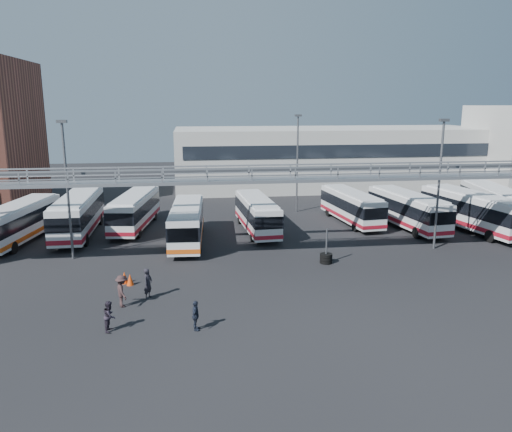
{
  "coord_description": "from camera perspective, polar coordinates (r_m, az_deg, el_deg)",
  "views": [
    {
      "loc": [
        -7.1,
        -29.09,
        11.4
      ],
      "look_at": [
        -2.48,
        6.0,
        3.32
      ],
      "focal_mm": 35.0,
      "sensor_mm": 36.0,
      "label": 1
    }
  ],
  "objects": [
    {
      "name": "ground",
      "position": [
        32.04,
        5.86,
        -8.06
      ],
      "size": [
        140.0,
        140.0,
        0.0
      ],
      "primitive_type": "plane",
      "color": "black",
      "rests_on": "ground"
    },
    {
      "name": "gantry",
      "position": [
        36.16,
        3.93,
        3.44
      ],
      "size": [
        51.4,
        5.15,
        7.1
      ],
      "color": "gray",
      "rests_on": "ground"
    },
    {
      "name": "warehouse",
      "position": [
        70.15,
        8.39,
        6.66
      ],
      "size": [
        42.0,
        14.0,
        8.0
      ],
      "primitive_type": "cube",
      "color": "#9E9E99",
      "rests_on": "ground"
    },
    {
      "name": "light_pole_left",
      "position": [
        38.57,
        -20.8,
        3.55
      ],
      "size": [
        0.7,
        0.35,
        10.21
      ],
      "color": "#4C4F54",
      "rests_on": "ground"
    },
    {
      "name": "light_pole_mid",
      "position": [
        41.23,
        20.23,
        4.15
      ],
      "size": [
        0.7,
        0.35,
        10.21
      ],
      "color": "#4C4F54",
      "rests_on": "ground"
    },
    {
      "name": "light_pole_back",
      "position": [
        52.59,
        4.75,
        6.61
      ],
      "size": [
        0.7,
        0.35,
        10.21
      ],
      "color": "#4C4F54",
      "rests_on": "ground"
    },
    {
      "name": "bus_0",
      "position": [
        45.86,
        -25.41,
        -0.5
      ],
      "size": [
        4.23,
        10.96,
        3.25
      ],
      "rotation": [
        0.0,
        0.0,
        -0.17
      ],
      "color": "silver",
      "rests_on": "ground"
    },
    {
      "name": "bus_1",
      "position": [
        46.22,
        -19.66,
        0.29
      ],
      "size": [
        2.81,
        11.62,
        3.52
      ],
      "rotation": [
        0.0,
        0.0,
        0.01
      ],
      "color": "silver",
      "rests_on": "ground"
    },
    {
      "name": "bus_2",
      "position": [
        47.22,
        -13.68,
        0.73
      ],
      "size": [
        3.89,
        10.85,
        3.22
      ],
      "rotation": [
        0.0,
        0.0,
        -0.14
      ],
      "color": "silver",
      "rests_on": "ground"
    },
    {
      "name": "bus_3",
      "position": [
        41.49,
        -7.89,
        -0.68
      ],
      "size": [
        2.99,
        10.69,
        3.21
      ],
      "rotation": [
        0.0,
        0.0,
        -0.05
      ],
      "color": "silver",
      "rests_on": "ground"
    },
    {
      "name": "bus_4",
      "position": [
        44.73,
        0.1,
        0.35
      ],
      "size": [
        3.01,
        10.34,
        3.1
      ],
      "rotation": [
        0.0,
        0.0,
        0.06
      ],
      "color": "silver",
      "rests_on": "ground"
    },
    {
      "name": "bus_6",
      "position": [
        48.88,
        10.84,
        1.17
      ],
      "size": [
        3.44,
        10.32,
        3.07
      ],
      "rotation": [
        0.0,
        0.0,
        0.11
      ],
      "color": "silver",
      "rests_on": "ground"
    },
    {
      "name": "bus_7",
      "position": [
        48.08,
        16.92,
        0.79
      ],
      "size": [
        3.81,
        11.01,
        3.28
      ],
      "rotation": [
        0.0,
        0.0,
        0.12
      ],
      "color": "silver",
      "rests_on": "ground"
    },
    {
      "name": "bus_8",
      "position": [
        49.0,
        23.49,
        0.64
      ],
      "size": [
        4.74,
        11.84,
        3.51
      ],
      "rotation": [
        0.0,
        0.0,
        0.18
      ],
      "color": "silver",
      "rests_on": "ground"
    },
    {
      "name": "bus_9",
      "position": [
        54.22,
        25.5,
        1.47
      ],
      "size": [
        4.4,
        11.41,
        3.38
      ],
      "rotation": [
        0.0,
        0.0,
        -0.17
      ],
      "color": "silver",
      "rests_on": "ground"
    },
    {
      "name": "pedestrian_a",
      "position": [
        30.5,
        -12.25,
        -7.54
      ],
      "size": [
        0.69,
        0.8,
        1.85
      ],
      "primitive_type": "imported",
      "rotation": [
        0.0,
        0.0,
        1.14
      ],
      "color": "black",
      "rests_on": "ground"
    },
    {
      "name": "pedestrian_b",
      "position": [
        26.89,
        -16.38,
        -10.91
      ],
      "size": [
        0.68,
        0.83,
        1.6
      ],
      "primitive_type": "imported",
      "rotation": [
        0.0,
        0.0,
        1.48
      ],
      "color": "#241E2A",
      "rests_on": "ground"
    },
    {
      "name": "pedestrian_c",
      "position": [
        29.63,
        -15.07,
        -8.29
      ],
      "size": [
        1.09,
        1.38,
        1.88
      ],
      "primitive_type": "imported",
      "rotation": [
        0.0,
        0.0,
        1.94
      ],
      "color": "#332222",
      "rests_on": "ground"
    },
    {
      "name": "pedestrian_d",
      "position": [
        26.08,
        -6.92,
        -11.25
      ],
      "size": [
        0.54,
        0.98,
        1.58
      ],
      "primitive_type": "imported",
      "rotation": [
        0.0,
        0.0,
        1.4
      ],
      "color": "#1B2131",
      "rests_on": "ground"
    },
    {
      "name": "cone_left",
      "position": [
        33.06,
        -14.2,
        -7.04
      ],
      "size": [
        0.58,
        0.58,
        0.74
      ],
      "primitive_type": "cone",
      "rotation": [
        0.0,
        0.0,
        0.29
      ],
      "color": "#D03C0B",
      "rests_on": "ground"
    },
    {
      "name": "cone_right",
      "position": [
        33.47,
        -14.8,
        -6.8
      ],
      "size": [
        0.53,
        0.53,
        0.77
      ],
      "primitive_type": "cone",
      "rotation": [
        0.0,
        0.0,
        -0.09
      ],
      "color": "#D03C0B",
      "rests_on": "ground"
    },
    {
      "name": "tire_stack",
      "position": [
        36.61,
        8.01,
        -4.71
      ],
      "size": [
        0.9,
        0.9,
        2.57
      ],
      "color": "black",
      "rests_on": "ground"
    }
  ]
}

